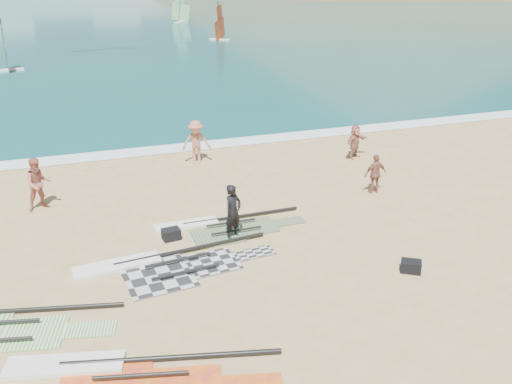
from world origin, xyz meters
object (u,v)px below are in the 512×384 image
object	(u,v)px
rig_red	(118,378)
gear_bag_far	(411,266)
gear_bag_near	(171,234)
beachgoer_back	(375,174)
person_wetsuit	(233,212)
beachgoer_mid	(196,142)
rig_grey	(162,265)
beachgoer_left	(39,184)
rig_orange	(218,226)
beachgoer_right	(355,142)

from	to	relation	value
rig_red	gear_bag_far	world-z (taller)	gear_bag_far
gear_bag_near	gear_bag_far	size ratio (longest dim) A/B	0.98
beachgoer_back	rig_red	bearing A→B (deg)	33.54
gear_bag_far	person_wetsuit	distance (m)	5.65
person_wetsuit	beachgoer_mid	size ratio (longest dim) A/B	0.96
rig_red	beachgoer_mid	bearing A→B (deg)	82.91
gear_bag_near	beachgoer_mid	bearing A→B (deg)	70.42
gear_bag_far	person_wetsuit	size ratio (longest dim) A/B	0.31
rig_grey	beachgoer_left	world-z (taller)	beachgoer_left
gear_bag_far	beachgoer_mid	distance (m)	11.58
rig_red	rig_grey	bearing A→B (deg)	82.15
rig_red	gear_bag_far	distance (m)	8.70
rig_orange	beachgoer_left	xyz separation A→B (m)	(-5.60, 3.51, 0.91)
rig_grey	beachgoer_mid	bearing A→B (deg)	64.22
rig_red	gear_bag_far	size ratio (longest dim) A/B	10.63
rig_red	beachgoer_right	bearing A→B (deg)	57.38
rig_red	gear_bag_near	xyz separation A→B (m)	(2.30, 6.10, 0.13)
gear_bag_near	gear_bag_far	bearing A→B (deg)	-34.00
rig_red	person_wetsuit	world-z (taller)	person_wetsuit
rig_grey	rig_red	size ratio (longest dim) A/B	0.98
beachgoer_left	beachgoer_back	distance (m)	12.29
beachgoer_back	gear_bag_near	bearing A→B (deg)	7.29
person_wetsuit	beachgoer_left	world-z (taller)	beachgoer_left
rig_orange	beachgoer_right	bearing A→B (deg)	31.89
beachgoer_back	beachgoer_mid	bearing A→B (deg)	-45.74
beachgoer_mid	gear_bag_far	bearing A→B (deg)	-61.52
rig_red	beachgoer_left	distance (m)	10.10
rig_orange	rig_red	world-z (taller)	rig_red
rig_orange	beachgoer_back	xyz separation A→B (m)	(6.44, 1.02, 0.72)
gear_bag_near	beachgoer_right	xyz separation A→B (m)	(9.22, 5.17, 0.58)
rig_grey	gear_bag_near	xyz separation A→B (m)	(0.59, 1.62, 0.13)
rig_red	beachgoer_mid	size ratio (longest dim) A/B	3.21
beachgoer_back	beachgoer_right	distance (m)	4.01
rig_grey	rig_red	xyz separation A→B (m)	(-1.71, -4.48, 0.00)
rig_red	beachgoer_mid	world-z (taller)	beachgoer_mid
rig_orange	gear_bag_near	xyz separation A→B (m)	(-1.64, -0.31, 0.13)
rig_red	beachgoer_right	distance (m)	16.13
person_wetsuit	beachgoer_back	xyz separation A→B (m)	(6.15, 1.86, -0.14)
person_wetsuit	beachgoer_right	size ratio (longest dim) A/B	1.21
gear_bag_near	beachgoer_right	distance (m)	10.59
beachgoer_back	beachgoer_right	xyz separation A→B (m)	(1.15, 3.84, -0.02)
rig_grey	gear_bag_far	distance (m)	7.24
rig_red	rig_orange	bearing A→B (deg)	71.46
beachgoer_left	rig_grey	bearing A→B (deg)	-75.10
rig_orange	beachgoer_mid	world-z (taller)	beachgoer_mid
rig_orange	beachgoer_mid	xyz separation A→B (m)	(0.76, 6.43, 0.90)
beachgoer_back	beachgoer_left	bearing A→B (deg)	-13.78
beachgoer_left	beachgoer_right	world-z (taller)	beachgoer_left
person_wetsuit	rig_red	bearing A→B (deg)	-159.82
gear_bag_far	beachgoer_left	world-z (taller)	beachgoer_left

